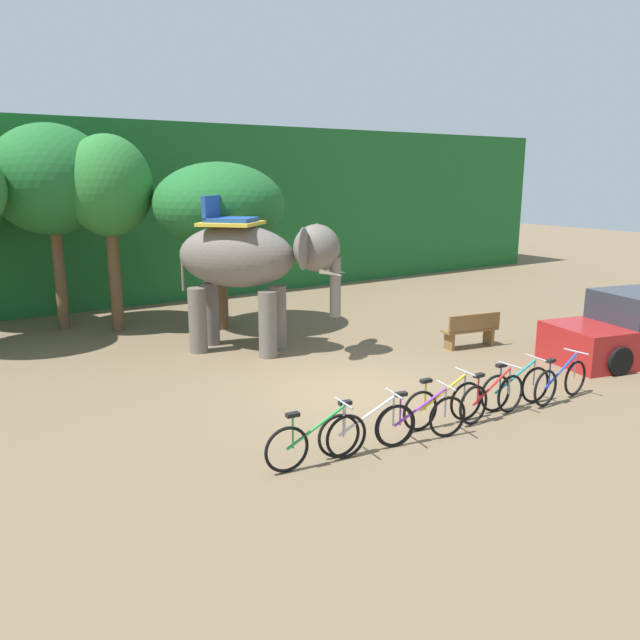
# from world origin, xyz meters

# --- Properties ---
(ground_plane) EXTENTS (80.00, 80.00, 0.00)m
(ground_plane) POSITION_xyz_m (0.00, 0.00, 0.00)
(ground_plane) COLOR brown
(foliage_hedge) EXTENTS (36.00, 6.00, 5.98)m
(foliage_hedge) POSITION_xyz_m (0.00, 13.80, 2.99)
(foliage_hedge) COLOR #1E6028
(foliage_hedge) RESTS_ON ground
(tree_left) EXTENTS (3.27, 3.27, 5.61)m
(tree_left) POSITION_xyz_m (-3.74, 8.76, 4.11)
(tree_left) COLOR brown
(tree_left) RESTS_ON ground
(tree_far_right) EXTENTS (2.33, 2.33, 5.32)m
(tree_far_right) POSITION_xyz_m (-2.51, 7.74, 3.92)
(tree_far_right) COLOR brown
(tree_far_right) RESTS_ON ground
(tree_right) EXTENTS (3.59, 3.59, 4.61)m
(tree_right) POSITION_xyz_m (0.04, 6.33, 3.43)
(tree_right) COLOR brown
(tree_right) RESTS_ON ground
(elephant) EXTENTS (3.60, 3.75, 3.78)m
(elephant) POSITION_xyz_m (-0.37, 3.78, 2.20)
(elephant) COLOR #665E56
(elephant) RESTS_ON ground
(bike_green) EXTENTS (1.71, 0.52, 0.92)m
(bike_green) POSITION_xyz_m (-2.46, -2.37, 0.39)
(bike_green) COLOR black
(bike_green) RESTS_ON ground
(bike_white) EXTENTS (1.69, 0.52, 0.92)m
(bike_white) POSITION_xyz_m (-1.54, -2.42, 0.39)
(bike_white) COLOR black
(bike_white) RESTS_ON ground
(bike_purple) EXTENTS (1.69, 0.52, 0.92)m
(bike_purple) POSITION_xyz_m (-0.58, -2.59, 0.39)
(bike_purple) COLOR black
(bike_purple) RESTS_ON ground
(bike_yellow) EXTENTS (1.71, 0.52, 0.92)m
(bike_yellow) POSITION_xyz_m (0.21, -2.28, 0.39)
(bike_yellow) COLOR black
(bike_yellow) RESTS_ON ground
(bike_red) EXTENTS (1.71, 0.52, 0.92)m
(bike_red) POSITION_xyz_m (1.18, -2.52, 0.39)
(bike_red) COLOR black
(bike_red) RESTS_ON ground
(bike_teal) EXTENTS (1.71, 0.52, 0.92)m
(bike_teal) POSITION_xyz_m (1.96, -2.38, 0.39)
(bike_teal) COLOR black
(bike_teal) RESTS_ON ground
(bike_blue) EXTENTS (1.71, 0.52, 0.92)m
(bike_blue) POSITION_xyz_m (2.96, -2.63, 0.39)
(bike_blue) COLOR black
(bike_blue) RESTS_ON ground
(parked_car) EXTENTS (4.49, 2.67, 1.60)m
(parked_car) POSITION_xyz_m (6.98, -1.75, 0.65)
(parked_car) COLOR #A51E1E
(parked_car) RESTS_ON ground
(wooden_bench) EXTENTS (1.55, 0.67, 0.89)m
(wooden_bench) POSITION_xyz_m (4.39, 1.03, 0.48)
(wooden_bench) COLOR brown
(wooden_bench) RESTS_ON ground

